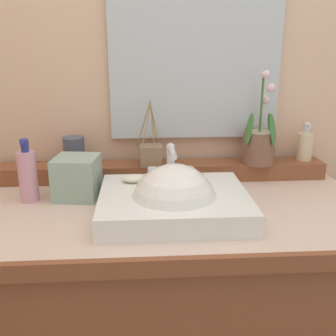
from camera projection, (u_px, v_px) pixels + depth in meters
The scene contains 12 objects.
wall_back at pixel (158, 44), 1.45m from camera, with size 3.05×0.20×2.67m, color #DDB392.
vanity_cabinet at pixel (165, 328), 1.32m from camera, with size 1.23×0.63×0.88m.
back_ledge at pixel (160, 171), 1.42m from camera, with size 1.16×0.10×0.06m, color brown.
sink_basin at pixel (174, 205), 1.12m from camera, with size 0.41×0.35×0.27m.
soap_bar at pixel (133, 178), 1.20m from camera, with size 0.07×0.04×0.02m, color silver.
potted_plant at pixel (259, 143), 1.39m from camera, with size 0.13×0.12×0.32m.
soap_dispenser at pixel (305, 145), 1.43m from camera, with size 0.05×0.06×0.14m.
tumbler_cup at pixel (74, 151), 1.37m from camera, with size 0.07×0.07×0.10m, color #464E5E.
reed_diffuser at pixel (151, 155), 1.38m from camera, with size 0.09×0.09×0.22m.
lotion_bottle at pixel (28, 175), 1.20m from camera, with size 0.06×0.06×0.19m.
tissue_box at pixel (77, 177), 1.24m from camera, with size 0.13×0.13×0.13m, color #8DA898.
mirror at pixel (195, 65), 1.37m from camera, with size 0.59×0.02×0.50m, color silver.
Camera 1 is at (-0.06, -1.10, 1.34)m, focal length 42.70 mm.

